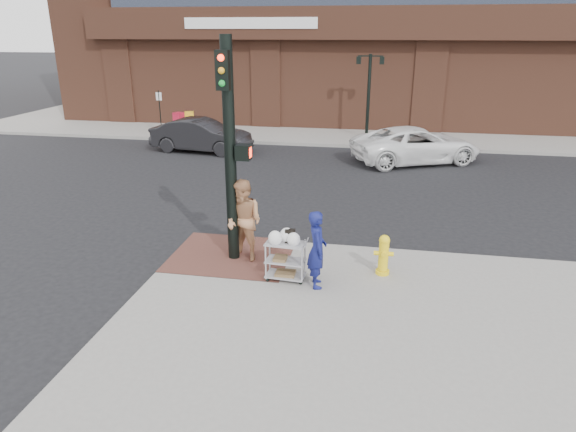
% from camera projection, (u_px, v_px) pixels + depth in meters
% --- Properties ---
extents(ground, '(220.00, 220.00, 0.00)m').
position_uv_depth(ground, '(246.00, 280.00, 11.39)').
color(ground, black).
rests_on(ground, ground).
extents(sidewalk_far, '(65.00, 36.00, 0.15)m').
position_uv_depth(sidewalk_far, '(515.00, 102.00, 38.80)').
color(sidewalk_far, gray).
rests_on(sidewalk_far, ground).
extents(brick_curb_ramp, '(2.80, 2.40, 0.01)m').
position_uv_depth(brick_curb_ramp, '(231.00, 255.00, 12.27)').
color(brick_curb_ramp, '#552E27').
rests_on(brick_curb_ramp, sidewalk_near).
extents(lamp_post, '(1.32, 0.22, 4.00)m').
position_uv_depth(lamp_post, '(369.00, 87.00, 24.94)').
color(lamp_post, black).
rests_on(lamp_post, sidewalk_far).
extents(parking_sign, '(0.05, 0.05, 2.20)m').
position_uv_depth(parking_sign, '(160.00, 112.00, 26.27)').
color(parking_sign, black).
rests_on(parking_sign, sidewalk_far).
extents(traffic_signal_pole, '(0.61, 0.51, 5.00)m').
position_uv_depth(traffic_signal_pole, '(230.00, 146.00, 11.22)').
color(traffic_signal_pole, black).
rests_on(traffic_signal_pole, sidewalk_near).
extents(woman_blue, '(0.53, 0.68, 1.66)m').
position_uv_depth(woman_blue, '(317.00, 249.00, 10.55)').
color(woman_blue, navy).
rests_on(woman_blue, sidewalk_near).
extents(pedestrian_tan, '(1.15, 1.05, 1.91)m').
position_uv_depth(pedestrian_tan, '(244.00, 221.00, 11.75)').
color(pedestrian_tan, tan).
rests_on(pedestrian_tan, sidewalk_near).
extents(sedan_dark, '(4.67, 2.12, 1.49)m').
position_uv_depth(sedan_dark, '(201.00, 135.00, 23.13)').
color(sedan_dark, black).
rests_on(sedan_dark, ground).
extents(minivan_white, '(5.85, 4.44, 1.48)m').
position_uv_depth(minivan_white, '(416.00, 145.00, 21.23)').
color(minivan_white, white).
rests_on(minivan_white, ground).
extents(utility_cart, '(0.86, 0.52, 1.15)m').
position_uv_depth(utility_cart, '(285.00, 257.00, 10.91)').
color(utility_cart, '#9A999E').
rests_on(utility_cart, sidewalk_near).
extents(fire_hydrant, '(0.43, 0.30, 0.92)m').
position_uv_depth(fire_hydrant, '(384.00, 254.00, 11.18)').
color(fire_hydrant, yellow).
rests_on(fire_hydrant, sidewalk_near).
extents(newsbox_red, '(0.58, 0.56, 1.09)m').
position_uv_depth(newsbox_red, '(179.00, 123.00, 26.44)').
color(newsbox_red, red).
rests_on(newsbox_red, sidewalk_far).
extents(newsbox_yellow, '(0.56, 0.54, 1.07)m').
position_uv_depth(newsbox_yellow, '(190.00, 122.00, 26.78)').
color(newsbox_yellow, yellow).
rests_on(newsbox_yellow, sidewalk_far).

